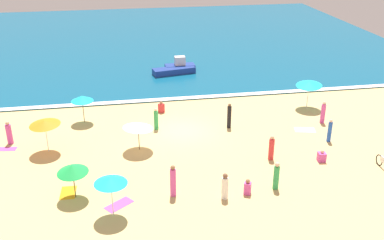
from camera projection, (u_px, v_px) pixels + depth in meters
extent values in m
plane|color=#D8B775|center=(183.00, 131.00, 32.68)|extent=(60.00, 60.00, 0.00)
cube|color=#0F567A|center=(149.00, 39.00, 57.85)|extent=(60.00, 44.00, 0.10)
cube|color=white|center=(172.00, 99.00, 38.31)|extent=(57.00, 0.70, 0.01)
cylinder|color=silver|center=(47.00, 137.00, 29.35)|extent=(0.05, 0.05, 2.19)
cone|color=orange|center=(45.00, 123.00, 28.95)|extent=(2.84, 2.84, 0.43)
cylinder|color=silver|center=(308.00, 95.00, 36.30)|extent=(0.05, 0.05, 2.26)
cone|color=#19B7C6|center=(309.00, 83.00, 35.90)|extent=(2.96, 2.97, 0.63)
cylinder|color=#4C3823|center=(74.00, 182.00, 24.47)|extent=(0.05, 0.05, 1.99)
cone|color=green|center=(72.00, 169.00, 24.14)|extent=(2.15, 2.17, 0.57)
cylinder|color=silver|center=(112.00, 197.00, 22.90)|extent=(0.05, 0.05, 2.26)
cone|color=#19B7C6|center=(111.00, 180.00, 22.50)|extent=(2.25, 2.25, 0.41)
cylinder|color=#4C3823|center=(83.00, 109.00, 33.70)|extent=(0.05, 0.05, 2.10)
cone|color=#19B7C6|center=(82.00, 98.00, 33.34)|extent=(2.04, 2.05, 0.48)
cylinder|color=#4C3823|center=(139.00, 137.00, 29.67)|extent=(0.05, 0.05, 1.90)
cone|color=white|center=(138.00, 125.00, 29.33)|extent=(2.67, 2.66, 0.56)
torus|color=black|center=(379.00, 160.00, 28.04)|extent=(0.07, 0.72, 0.72)
cube|color=#D84CA5|center=(247.00, 188.00, 25.03)|extent=(0.50, 0.50, 0.72)
sphere|color=#9E6B47|center=(248.00, 181.00, 24.84)|extent=(0.24, 0.24, 0.24)
cylinder|color=red|center=(271.00, 149.00, 28.55)|extent=(0.39, 0.39, 1.43)
sphere|color=#DBA884|center=(272.00, 138.00, 28.21)|extent=(0.25, 0.25, 0.25)
cylinder|color=blue|center=(330.00, 132.00, 30.87)|extent=(0.29, 0.29, 1.45)
sphere|color=beige|center=(331.00, 121.00, 30.53)|extent=(0.22, 0.22, 0.22)
cube|color=#D84CA5|center=(322.00, 157.00, 28.49)|extent=(0.52, 0.52, 0.58)
sphere|color=#DBA884|center=(322.00, 152.00, 28.33)|extent=(0.21, 0.21, 0.21)
cylinder|color=green|center=(156.00, 120.00, 32.69)|extent=(0.41, 0.41, 1.44)
sphere|color=beige|center=(156.00, 110.00, 32.35)|extent=(0.23, 0.23, 0.23)
cylinder|color=#D84CA5|center=(323.00, 114.00, 33.71)|extent=(0.45, 0.45, 1.50)
sphere|color=beige|center=(324.00, 103.00, 33.36)|extent=(0.24, 0.24, 0.24)
cylinder|color=#D84CA5|center=(9.00, 134.00, 30.58)|extent=(0.52, 0.52, 1.40)
sphere|color=#DBA884|center=(7.00, 123.00, 30.25)|extent=(0.26, 0.26, 0.26)
cylinder|color=#D84CA5|center=(173.00, 183.00, 24.69)|extent=(0.46, 0.46, 1.67)
sphere|color=#9E6B47|center=(173.00, 168.00, 24.30)|extent=(0.26, 0.26, 0.26)
cylinder|color=white|center=(225.00, 188.00, 24.51)|extent=(0.40, 0.40, 1.31)
sphere|color=brown|center=(225.00, 176.00, 24.19)|extent=(0.28, 0.28, 0.28)
cylinder|color=green|center=(276.00, 178.00, 25.38)|extent=(0.42, 0.42, 1.45)
sphere|color=beige|center=(277.00, 164.00, 25.04)|extent=(0.27, 0.27, 0.27)
cube|color=red|center=(161.00, 108.00, 35.73)|extent=(0.53, 0.53, 0.72)
sphere|color=#9E6B47|center=(161.00, 103.00, 35.54)|extent=(0.24, 0.24, 0.24)
cylinder|color=black|center=(229.00, 117.00, 32.90)|extent=(0.41, 0.41, 1.69)
sphere|color=brown|center=(230.00, 105.00, 32.51)|extent=(0.23, 0.23, 0.23)
cube|color=#D84CA5|center=(119.00, 205.00, 24.20)|extent=(1.69, 1.53, 0.01)
cube|color=white|center=(305.00, 130.00, 32.84)|extent=(1.64, 1.18, 0.01)
cube|color=orange|center=(68.00, 193.00, 25.26)|extent=(0.89, 1.40, 0.01)
cube|color=#D84CA5|center=(4.00, 149.00, 30.08)|extent=(1.65, 0.79, 0.01)
cube|color=navy|center=(174.00, 71.00, 44.44)|extent=(4.35, 2.04, 0.61)
cube|color=navy|center=(180.00, 68.00, 45.36)|extent=(3.00, 1.30, 0.63)
cube|color=silver|center=(180.00, 61.00, 45.06)|extent=(1.06, 0.77, 0.84)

